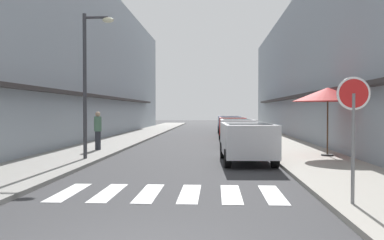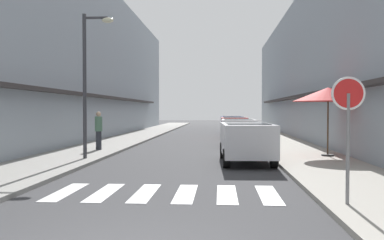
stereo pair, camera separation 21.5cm
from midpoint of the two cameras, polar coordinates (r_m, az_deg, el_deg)
ground_plane at (r=25.60m, az=0.59°, el=-3.01°), size 112.43×112.43×0.00m
sidewalk_left at (r=26.26m, az=-9.97°, el=-2.79°), size 3.07×71.54×0.12m
sidewalk_right at (r=25.83m, az=11.33°, el=-2.86°), size 3.07×71.54×0.12m
building_row_left at (r=29.04m, az=-17.14°, el=7.90°), size 5.50×47.99×10.59m
building_row_right at (r=28.27m, az=19.10°, el=7.00°), size 5.50×47.99×9.54m
crosswalk at (r=9.73m, az=-3.78°, el=-10.08°), size 5.20×2.20×0.01m
parked_car_near at (r=15.32m, az=7.18°, el=-2.47°), size 1.93×4.23×1.47m
parked_car_mid at (r=22.26m, az=5.94°, el=-1.29°), size 1.85×4.12×1.47m
parked_car_far at (r=28.77m, az=5.32°, el=-0.70°), size 1.83×4.05×1.47m
parked_car_distant at (r=34.90m, az=4.95°, el=-0.35°), size 1.86×4.02×1.47m
round_street_sign at (r=8.52m, az=20.72°, el=1.73°), size 0.65×0.07×2.46m
street_lamp at (r=16.12m, az=-14.33°, el=6.67°), size 1.19×0.28×5.45m
cafe_umbrella at (r=17.33m, az=17.90°, el=3.36°), size 2.78×2.78×2.73m
pedestrian_walking_near at (r=19.50m, az=-13.18°, el=-1.29°), size 0.34×0.34×1.76m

